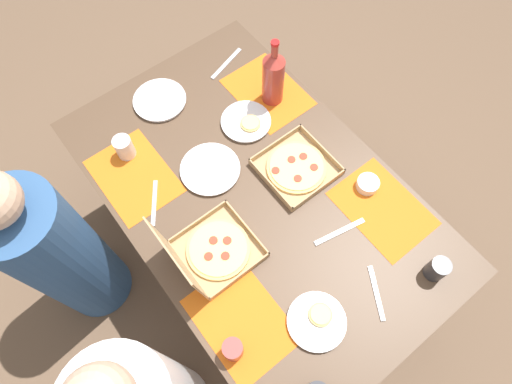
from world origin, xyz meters
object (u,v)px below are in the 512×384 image
(plate_middle, at_px, (246,122))
(diner_right_seat, at_px, (61,255))
(pizza_box_center, at_px, (296,167))
(plate_near_left, at_px, (317,321))
(soda_bottle, at_px, (273,77))
(cup_spare, at_px, (233,349))
(cup_red, at_px, (437,269))
(cup_dark, at_px, (124,147))
(condiment_bowl, at_px, (368,184))
(plate_near_right, at_px, (210,169))
(plate_far_left, at_px, (160,100))
(pizza_box_edge_far, at_px, (210,251))

(plate_middle, bearing_deg, diner_right_seat, 85.42)
(pizza_box_center, height_order, diner_right_seat, diner_right_seat)
(plate_near_left, xyz_separation_m, soda_bottle, (0.82, -0.47, 0.12))
(pizza_box_center, xyz_separation_m, cup_spare, (-0.39, 0.60, 0.03))
(pizza_box_center, xyz_separation_m, cup_red, (-0.62, -0.11, 0.03))
(cup_dark, bearing_deg, plate_near_left, -170.21)
(soda_bottle, distance_m, condiment_bowl, 0.57)
(pizza_box_center, bearing_deg, plate_near_right, 53.24)
(plate_near_right, height_order, cup_red, cup_red)
(plate_far_left, bearing_deg, pizza_box_center, -157.93)
(pizza_box_center, relative_size, cup_red, 2.93)
(plate_near_left, bearing_deg, soda_bottle, -29.74)
(pizza_box_edge_far, height_order, condiment_bowl, pizza_box_edge_far)
(pizza_box_center, distance_m, condiment_bowl, 0.28)
(pizza_box_center, bearing_deg, diner_right_seat, 68.62)
(plate_near_right, bearing_deg, cup_red, -155.04)
(cup_red, height_order, diner_right_seat, diner_right_seat)
(plate_middle, bearing_deg, plate_far_left, 35.23)
(pizza_box_edge_far, xyz_separation_m, plate_near_right, (0.29, -0.20, -0.04))
(pizza_box_edge_far, xyz_separation_m, cup_red, (-0.53, -0.58, -0.00))
(pizza_box_center, distance_m, diner_right_seat, 1.03)
(plate_middle, distance_m, plate_near_right, 0.26)
(cup_spare, bearing_deg, soda_bottle, -45.85)
(soda_bottle, height_order, cup_spare, soda_bottle)
(cup_dark, xyz_separation_m, diner_right_seat, (-0.10, 0.44, -0.26))
(pizza_box_edge_far, bearing_deg, cup_dark, 2.00)
(soda_bottle, relative_size, cup_spare, 3.55)
(cup_spare, height_order, diner_right_seat, diner_right_seat)
(pizza_box_center, distance_m, plate_near_right, 0.34)
(plate_middle, height_order, plate_near_right, plate_middle)
(plate_near_left, height_order, cup_spare, cup_spare)
(plate_near_left, xyz_separation_m, diner_right_seat, (0.85, 0.61, -0.22))
(cup_spare, height_order, condiment_bowl, cup_spare)
(plate_far_left, bearing_deg, plate_middle, -144.77)
(cup_dark, bearing_deg, condiment_bowl, -136.81)
(plate_near_right, bearing_deg, pizza_box_center, -126.76)
(cup_spare, bearing_deg, condiment_bowl, -77.72)
(pizza_box_center, distance_m, pizza_box_edge_far, 0.48)
(condiment_bowl, bearing_deg, cup_red, 172.01)
(plate_middle, bearing_deg, condiment_bowl, -160.12)
(plate_near_left, xyz_separation_m, cup_dark, (0.96, 0.17, 0.04))
(plate_middle, xyz_separation_m, plate_near_left, (-0.78, 0.30, 0.00))
(plate_middle, bearing_deg, pizza_box_center, -175.41)
(cup_spare, bearing_deg, plate_near_right, -28.95)
(cup_dark, relative_size, cup_red, 1.05)
(diner_right_seat, bearing_deg, plate_near_left, -144.57)
(cup_red, distance_m, condiment_bowl, 0.39)
(plate_near_left, relative_size, diner_right_seat, 0.18)
(cup_red, bearing_deg, cup_dark, 28.92)
(cup_spare, bearing_deg, diner_right_seat, 23.61)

